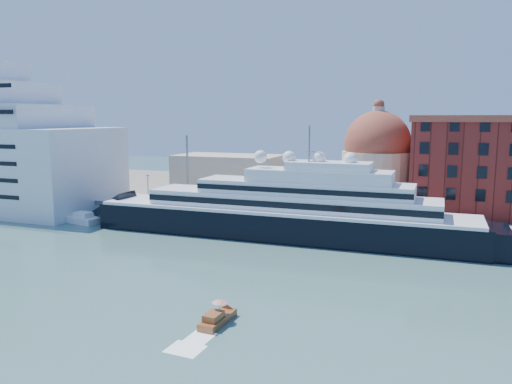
% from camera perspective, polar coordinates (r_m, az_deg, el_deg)
% --- Properties ---
extents(ground, '(400.00, 400.00, 0.00)m').
position_cam_1_polar(ground, '(86.58, -6.24, -8.16)').
color(ground, '#355C59').
rests_on(ground, ground).
extents(quay, '(180.00, 10.00, 2.50)m').
position_cam_1_polar(quay, '(116.74, 1.21, -3.09)').
color(quay, gray).
rests_on(quay, ground).
extents(land, '(260.00, 72.00, 2.00)m').
position_cam_1_polar(land, '(155.51, 6.15, -0.30)').
color(land, slate).
rests_on(land, ground).
extents(quay_fence, '(180.00, 0.10, 1.20)m').
position_cam_1_polar(quay_fence, '(112.22, 0.46, -2.60)').
color(quay_fence, slate).
rests_on(quay_fence, quay).
extents(superyacht, '(90.75, 12.58, 27.12)m').
position_cam_1_polar(superyacht, '(104.56, 1.36, -2.55)').
color(superyacht, black).
rests_on(superyacht, ground).
extents(service_barge, '(13.22, 6.54, 2.85)m').
position_cam_1_polar(service_barge, '(126.16, -19.65, -2.92)').
color(service_barge, white).
rests_on(service_barge, ground).
extents(water_taxi, '(2.52, 6.54, 3.05)m').
position_cam_1_polar(water_taxi, '(62.42, -4.47, -14.17)').
color(water_taxi, brown).
rests_on(water_taxi, ground).
extents(warehouse, '(43.00, 19.00, 23.25)m').
position_cam_1_polar(warehouse, '(127.42, 26.85, 2.67)').
color(warehouse, maroon).
rests_on(warehouse, land).
extents(church, '(66.00, 18.00, 25.50)m').
position_cam_1_polar(church, '(136.09, 7.05, 2.62)').
color(church, beige).
rests_on(church, land).
extents(lamp_posts, '(120.80, 2.40, 18.00)m').
position_cam_1_polar(lamp_posts, '(118.46, -4.85, 1.26)').
color(lamp_posts, slate).
rests_on(lamp_posts, quay).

